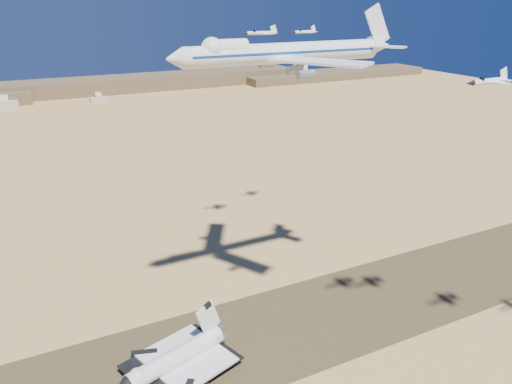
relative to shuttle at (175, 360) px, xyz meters
name	(u,v)px	position (x,y,z in m)	size (l,w,h in m)	color
ground	(237,344)	(23.56, 4.85, -5.55)	(1200.00, 1200.00, 0.00)	tan
runway	(237,344)	(23.56, 4.85, -5.52)	(600.00, 50.00, 0.06)	#4B3E25
ridgeline	(111,87)	(88.88, 532.16, 2.08)	(960.00, 90.00, 18.00)	brown
hangars	(0,105)	(-40.44, 483.29, -0.72)	(200.50, 29.50, 30.00)	#B4AE9F
shuttle	(175,360)	(0.00, 0.00, 0.00)	(42.38, 33.73, 20.66)	silver
carrier_747	(279,53)	(42.06, 10.87, 91.37)	(78.62, 61.07, 19.62)	white
crew_a	(207,383)	(6.89, -9.04, -4.59)	(0.66, 0.43, 1.80)	#F65C0E
crew_c	(208,384)	(6.99, -9.81, -4.56)	(1.10, 0.56, 1.88)	#F65C0E
chase_jet_a	(488,81)	(75.77, -38.02, 87.25)	(15.72, 8.42, 3.91)	white
chase_jet_e	(261,33)	(60.25, 58.38, 94.31)	(15.10, 8.36, 3.77)	white
chase_jet_f	(304,32)	(87.48, 69.34, 93.46)	(13.76, 7.51, 3.43)	white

